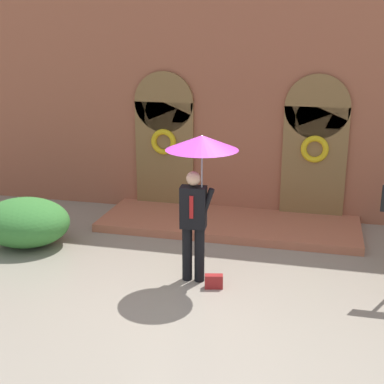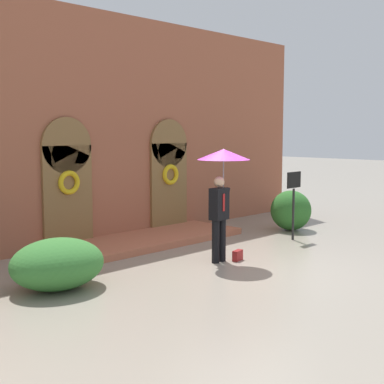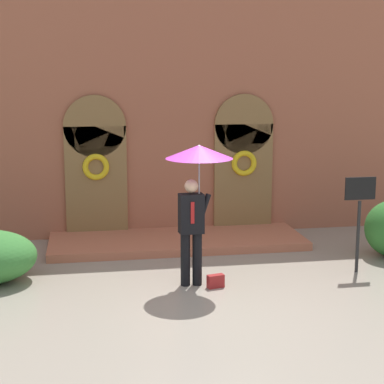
{
  "view_description": "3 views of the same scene",
  "coord_description": "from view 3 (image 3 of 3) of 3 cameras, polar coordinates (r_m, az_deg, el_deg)",
  "views": [
    {
      "loc": [
        1.72,
        -7.08,
        3.8
      ],
      "look_at": [
        -0.4,
        1.54,
        1.17
      ],
      "focal_mm": 50.0,
      "sensor_mm": 36.0,
      "label": 1
    },
    {
      "loc": [
        -8.34,
        -6.74,
        2.73
      ],
      "look_at": [
        -0.1,
        1.35,
        1.41
      ],
      "focal_mm": 50.0,
      "sensor_mm": 36.0,
      "label": 2
    },
    {
      "loc": [
        -1.85,
        -9.61,
        3.55
      ],
      "look_at": [
        0.08,
        1.67,
        1.37
      ],
      "focal_mm": 60.0,
      "sensor_mm": 36.0,
      "label": 3
    }
  ],
  "objects": [
    {
      "name": "sign_post",
      "position": [
        11.63,
        14.65,
        -1.42
      ],
      "size": [
        0.56,
        0.06,
        1.72
      ],
      "color": "black",
      "rests_on": "ground"
    },
    {
      "name": "ground_plane",
      "position": [
        10.41,
        1.15,
        -9.16
      ],
      "size": [
        80.0,
        80.0,
        0.0
      ],
      "primitive_type": "plane",
      "color": "gray"
    },
    {
      "name": "person_with_umbrella",
      "position": [
        10.43,
        0.46,
        1.75
      ],
      "size": [
        1.1,
        1.1,
        2.36
      ],
      "color": "black",
      "rests_on": "ground"
    },
    {
      "name": "building_facade",
      "position": [
        13.91,
        -2.05,
        7.19
      ],
      "size": [
        14.0,
        2.3,
        5.6
      ],
      "color": "#9E563D",
      "rests_on": "ground"
    },
    {
      "name": "handbag",
      "position": [
        10.73,
        2.11,
        -7.93
      ],
      "size": [
        0.3,
        0.18,
        0.22
      ],
      "primitive_type": "cube",
      "rotation": [
        0.0,
        0.0,
        0.23
      ],
      "color": "maroon",
      "rests_on": "ground"
    }
  ]
}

